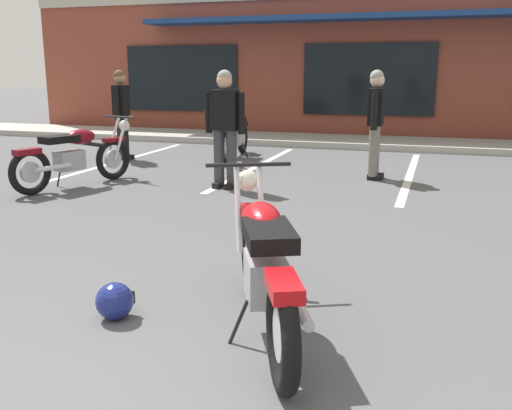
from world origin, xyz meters
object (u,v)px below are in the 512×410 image
(person_in_shorts_foreground, at_px, (122,109))
(person_in_black_shirt, at_px, (376,118))
(motorcycle_black_cruiser, at_px, (75,155))
(person_near_building, at_px, (225,122))
(motorcycle_red_sportbike, at_px, (234,135))
(motorcycle_foreground_classic, at_px, (264,263))
(helmet_on_pavement, at_px, (115,301))

(person_in_shorts_foreground, bearing_deg, person_in_black_shirt, -6.71)
(motorcycle_black_cruiser, bearing_deg, person_near_building, 15.69)
(motorcycle_red_sportbike, height_order, person_in_black_shirt, person_in_black_shirt)
(motorcycle_foreground_classic, height_order, person_in_black_shirt, person_in_black_shirt)
(motorcycle_foreground_classic, height_order, person_near_building, person_near_building)
(person_in_black_shirt, height_order, helmet_on_pavement, person_in_black_shirt)
(motorcycle_red_sportbike, height_order, motorcycle_black_cruiser, same)
(motorcycle_black_cruiser, bearing_deg, helmet_on_pavement, -52.38)
(motorcycle_red_sportbike, distance_m, person_in_black_shirt, 3.13)
(motorcycle_black_cruiser, relative_size, person_in_shorts_foreground, 1.22)
(motorcycle_red_sportbike, relative_size, motorcycle_black_cruiser, 1.03)
(motorcycle_black_cruiser, relative_size, person_near_building, 1.22)
(person_in_black_shirt, distance_m, helmet_on_pavement, 5.99)
(motorcycle_foreground_classic, distance_m, motorcycle_black_cruiser, 5.48)
(person_near_building, bearing_deg, motorcycle_red_sportbike, 107.40)
(motorcycle_foreground_classic, bearing_deg, helmet_on_pavement, -171.60)
(person_in_shorts_foreground, bearing_deg, motorcycle_foreground_classic, -52.99)
(motorcycle_foreground_classic, relative_size, helmet_on_pavement, 7.57)
(motorcycle_red_sportbike, height_order, helmet_on_pavement, motorcycle_red_sportbike)
(motorcycle_foreground_classic, xyz_separation_m, motorcycle_red_sportbike, (-2.74, 7.00, 0.00))
(motorcycle_foreground_classic, xyz_separation_m, person_in_shorts_foreground, (-4.71, 6.25, 0.49))
(person_in_shorts_foreground, height_order, helmet_on_pavement, person_in_shorts_foreground)
(person_in_shorts_foreground, xyz_separation_m, helmet_on_pavement, (3.69, -6.40, -0.82))
(motorcycle_red_sportbike, bearing_deg, motorcycle_foreground_classic, -68.59)
(person_in_shorts_foreground, bearing_deg, person_near_building, -34.45)
(motorcycle_black_cruiser, xyz_separation_m, person_near_building, (2.11, 0.59, 0.49))
(motorcycle_foreground_classic, relative_size, person_in_shorts_foreground, 1.17)
(motorcycle_red_sportbike, bearing_deg, motorcycle_black_cruiser, -111.28)
(motorcycle_foreground_classic, relative_size, motorcycle_black_cruiser, 0.96)
(person_near_building, distance_m, helmet_on_pavement, 4.64)
(person_in_black_shirt, xyz_separation_m, person_near_building, (-1.96, -1.36, 0.00))
(motorcycle_foreground_classic, height_order, motorcycle_red_sportbike, same)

